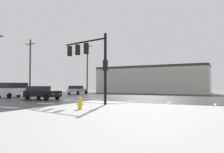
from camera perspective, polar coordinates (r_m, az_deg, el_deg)
The scene contains 13 objects.
ground_plane at distance 25.81m, azimuth -7.63°, elevation -6.06°, with size 120.00×120.00×0.00m, color slate.
road_asphalt at distance 25.81m, azimuth -7.63°, elevation -6.04°, with size 44.00×44.00×0.02m, color black.
sidewalk_corner at distance 9.75m, azimuth 11.55°, elevation -12.01°, with size 18.00×18.00×0.14m, color #B2B2AD.
snow_strip_curbside at distance 19.78m, azimuth -2.17°, elevation -6.76°, with size 4.00×1.60×0.06m, color white.
lane_markings at distance 24.00m, azimuth -7.11°, elevation -6.30°, with size 36.15×36.15×0.01m.
traffic_signal_mast at distance 19.03m, azimuth -5.54°, elevation 5.13°, with size 5.02×1.37×5.84m.
fire_hydrant at distance 14.52m, azimuth -8.40°, elevation -6.94°, with size 0.48×0.26×0.79m.
strip_building_background at distance 47.73m, azimuth 10.35°, elevation -0.85°, with size 23.11×8.00×5.70m.
suv_white at distance 33.61m, azimuth -24.24°, elevation -3.13°, with size 2.32×4.90×2.03m.
sedan_black at distance 27.54m, azimuth -18.03°, elevation -3.95°, with size 4.57×2.10×1.58m.
sedan_silver at distance 40.98m, azimuth -9.06°, elevation -3.43°, with size 2.38×4.67×1.58m.
utility_pole_far at distance 42.53m, azimuth -20.64°, elevation 2.65°, with size 2.20×0.28×10.06m.
utility_pole_distant at distance 45.93m, azimuth -6.48°, elevation 2.53°, with size 2.20×0.28×10.63m.
Camera 1 is at (14.53, -21.27, 1.73)m, focal length 34.95 mm.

